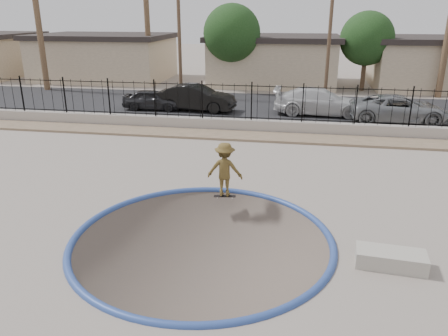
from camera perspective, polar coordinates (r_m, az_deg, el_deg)
The scene contains 20 objects.
ground at distance 24.14m, azimuth 3.94°, elevation 3.28°, with size 120.00×120.00×2.20m, color gray.
bowl_pit at distance 11.78m, azimuth -2.87°, elevation -9.30°, with size 6.84×6.84×1.80m, color #4E423C, non-canonical shape.
coping_ring at distance 11.78m, azimuth -2.87°, elevation -9.30°, with size 7.04×7.04×0.20m, color #2B458C.
rock_strip at distance 21.14m, azimuth 3.19°, elevation 4.17°, with size 42.00×1.60×0.11m, color #967B62.
retaining_wall at distance 22.14m, azimuth 3.55°, elevation 5.53°, with size 42.00×0.45×0.60m, color #A1988E.
fence at distance 21.88m, azimuth 3.62°, elevation 8.58°, with size 40.00×0.04×1.80m.
street at distance 28.71m, azimuth 5.09°, elevation 8.20°, with size 90.00×8.00×0.04m, color black.
house_west at distance 41.52m, azimuth -15.28°, elevation 13.89°, with size 11.60×8.60×3.90m.
house_center at distance 37.80m, azimuth 6.50°, elevation 13.92°, with size 10.60×8.60×3.90m.
utility_pole_left at distance 31.19m, azimuth -5.89°, elevation 17.77°, with size 1.70×0.24×9.00m.
utility_pole_mid at distance 30.09m, azimuth 13.73°, elevation 17.75°, with size 1.70×0.24×9.50m.
street_tree_left at distance 34.49m, azimuth 1.04°, elevation 17.19°, with size 4.32×4.32×6.36m.
street_tree_mid at distance 35.39m, azimuth 18.16°, elevation 15.76°, with size 3.96×3.96×5.83m.
skater at distance 13.94m, azimuth 0.10°, elevation -0.57°, with size 1.14×0.65×1.76m, color olive.
skateboard at distance 14.25m, azimuth 0.10°, elevation -3.70°, with size 0.73×0.28×0.06m.
concrete_ledge at distance 11.26m, azimuth 20.93°, elevation -11.04°, with size 1.60×0.70×0.40m, color #A7A194.
car_a at distance 27.42m, azimuth -9.29°, elevation 8.83°, with size 1.46×3.63×1.24m, color black.
car_b at distance 26.77m, azimuth -3.69°, elevation 9.14°, with size 1.65×4.73×1.56m, color black.
car_c at distance 26.24m, azimuth 12.38°, elevation 8.48°, with size 2.14×5.28×1.53m, color silver.
car_d at distance 25.71m, azimuth 21.88°, elevation 7.21°, with size 2.41×5.22×1.45m, color gray.
Camera 1 is at (2.35, -11.04, 5.71)m, focal length 35.00 mm.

